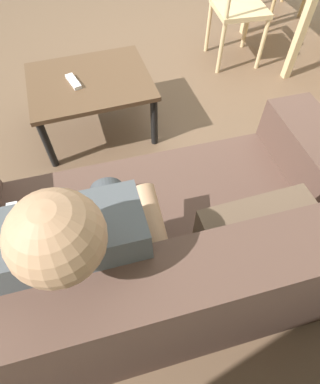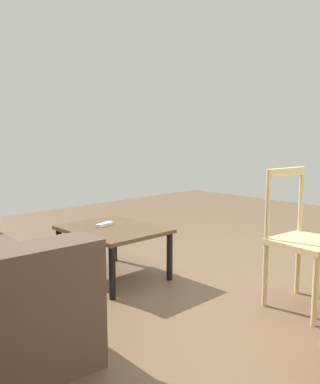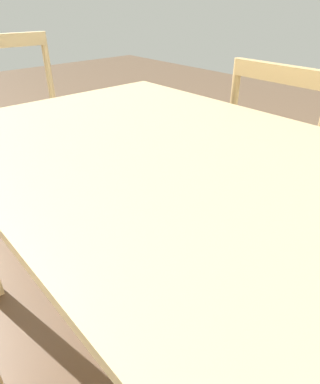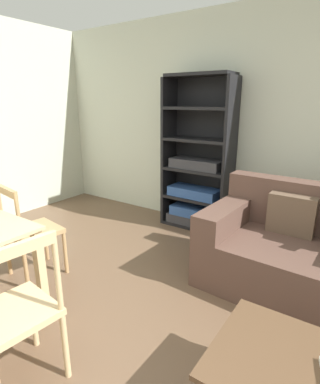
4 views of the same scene
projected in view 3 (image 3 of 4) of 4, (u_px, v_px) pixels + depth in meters
The scene contains 4 objects.
ground_plane at pixel (5, 195), 2.16m from camera, with size 8.24×8.24×0.00m, color brown.
dining_table at pixel (160, 180), 0.98m from camera, with size 1.29×0.94×0.75m.
dining_chair_facing_couch at pixel (32, 142), 1.70m from camera, with size 0.46×0.46×0.95m.
dining_chair_by_doorway at pixel (283, 168), 1.51m from camera, with size 0.42×0.42×0.89m.
Camera 3 is at (-2.05, 0.49, 1.11)m, focal length 31.64 mm.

